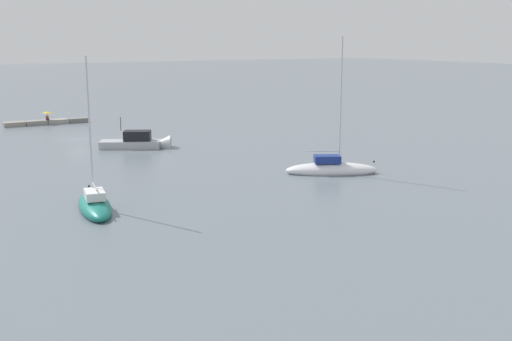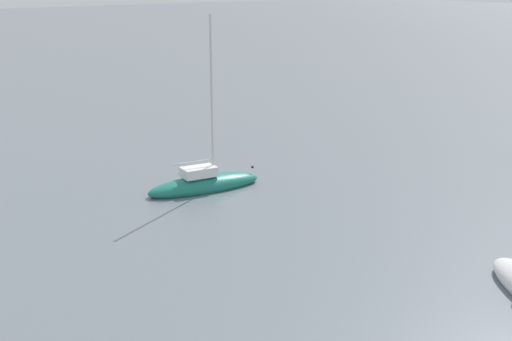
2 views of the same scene
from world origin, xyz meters
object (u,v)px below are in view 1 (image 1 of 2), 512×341
Objects in this scene: sailboat_white_near at (331,169)px; sailboat_teal_mid at (95,205)px; umbrella_open_yellow at (47,112)px; motorboat_grey_near at (142,144)px; person_seated_maroon_left at (47,118)px.

sailboat_teal_mid is at bearing -57.93° from sailboat_white_near.
umbrella_open_yellow is 49.91m from sailboat_white_near.
sailboat_white_near is at bearing 51.85° from motorboat_grey_near.
sailboat_teal_mid is 26.43m from motorboat_grey_near.
sailboat_teal_mid is (22.21, 1.46, -0.04)m from sailboat_white_near.
umbrella_open_yellow is (0.00, 0.01, 0.86)m from person_seated_maroon_left.
sailboat_white_near reaches higher than motorboat_grey_near.
person_seated_maroon_left is 26.21m from motorboat_grey_near.
sailboat_teal_mid is at bearing -0.18° from motorboat_grey_near.
person_seated_maroon_left is at bearing 91.26° from sailboat_teal_mid.
sailboat_teal_mid is 1.40× the size of motorboat_grey_near.
sailboat_white_near is (-14.53, 47.74, -0.48)m from person_seated_maroon_left.
umbrella_open_yellow is 0.17× the size of motorboat_grey_near.
person_seated_maroon_left is 0.54× the size of umbrella_open_yellow.
sailboat_teal_mid reaches higher than umbrella_open_yellow.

